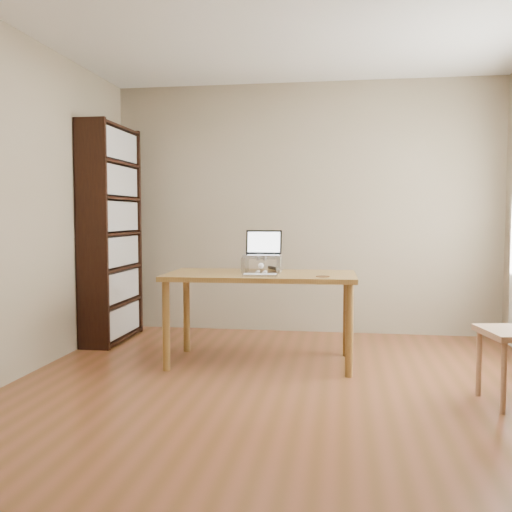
% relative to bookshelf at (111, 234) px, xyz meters
% --- Properties ---
extents(room, '(4.04, 4.54, 2.64)m').
position_rel_bookshelf_xyz_m(room, '(1.86, -1.54, 0.25)').
color(room, brown).
rests_on(room, ground).
extents(bookshelf, '(0.30, 0.90, 2.10)m').
position_rel_bookshelf_xyz_m(bookshelf, '(0.00, 0.00, 0.00)').
color(bookshelf, black).
rests_on(bookshelf, ground).
extents(desk, '(1.56, 0.81, 0.75)m').
position_rel_bookshelf_xyz_m(desk, '(1.57, -0.66, -0.39)').
color(desk, brown).
rests_on(desk, ground).
extents(laptop_stand, '(0.32, 0.25, 0.13)m').
position_rel_bookshelf_xyz_m(laptop_stand, '(1.57, -0.58, -0.22)').
color(laptop_stand, '#BBBEC0').
rests_on(laptop_stand, desk).
extents(laptop, '(0.31, 0.26, 0.22)m').
position_rel_bookshelf_xyz_m(laptop, '(1.57, -0.53, -0.11)').
color(laptop, '#BBBEC0').
rests_on(laptop, laptop_stand).
extents(keyboard, '(0.28, 0.13, 0.02)m').
position_rel_bookshelf_xyz_m(keyboard, '(1.60, -0.88, -0.29)').
color(keyboard, '#BBBEC0').
rests_on(keyboard, desk).
extents(coaster, '(0.11, 0.11, 0.01)m').
position_rel_bookshelf_xyz_m(coaster, '(2.08, -0.87, -0.30)').
color(coaster, brown).
rests_on(coaster, desk).
extents(cat, '(0.25, 0.48, 0.16)m').
position_rel_bookshelf_xyz_m(cat, '(1.58, -0.55, -0.23)').
color(cat, '#454036').
rests_on(cat, desk).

